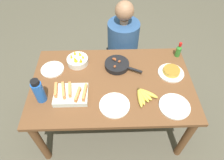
# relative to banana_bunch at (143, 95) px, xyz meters

# --- Properties ---
(ground_plane) EXTENTS (14.00, 14.00, 0.00)m
(ground_plane) POSITION_rel_banana_bunch_xyz_m (-0.26, 0.17, -0.73)
(ground_plane) COLOR #565142
(dining_table) EXTENTS (1.48, 0.91, 0.71)m
(dining_table) POSITION_rel_banana_bunch_xyz_m (-0.26, 0.17, -0.12)
(dining_table) COLOR brown
(dining_table) RESTS_ON ground_plane
(banana_bunch) EXTENTS (0.18, 0.21, 0.04)m
(banana_bunch) POSITION_rel_banana_bunch_xyz_m (0.00, 0.00, 0.00)
(banana_bunch) COLOR gold
(banana_bunch) RESTS_ON dining_table
(melon_tray) EXTENTS (0.29, 0.22, 0.10)m
(melon_tray) POSITION_rel_banana_bunch_xyz_m (-0.62, 0.02, 0.01)
(melon_tray) COLOR silver
(melon_tray) RESTS_ON dining_table
(skillet) EXTENTS (0.35, 0.24, 0.08)m
(skillet) POSITION_rel_banana_bunch_xyz_m (-0.21, 0.37, 0.01)
(skillet) COLOR black
(skillet) RESTS_ON dining_table
(frittata_plate_center) EXTENTS (0.24, 0.24, 0.06)m
(frittata_plate_center) POSITION_rel_banana_bunch_xyz_m (0.30, 0.26, 0.00)
(frittata_plate_center) COLOR silver
(frittata_plate_center) RESTS_ON dining_table
(empty_plate_near_front) EXTENTS (0.26, 0.26, 0.02)m
(empty_plate_near_front) POSITION_rel_banana_bunch_xyz_m (0.24, -0.11, -0.01)
(empty_plate_near_front) COLOR silver
(empty_plate_near_front) RESTS_ON dining_table
(empty_plate_far_left) EXTENTS (0.26, 0.26, 0.02)m
(empty_plate_far_left) POSITION_rel_banana_bunch_xyz_m (-0.25, -0.09, -0.01)
(empty_plate_far_left) COLOR silver
(empty_plate_far_left) RESTS_ON dining_table
(empty_plate_far_right) EXTENTS (0.22, 0.22, 0.02)m
(empty_plate_far_right) POSITION_rel_banana_bunch_xyz_m (-0.83, 0.35, -0.01)
(empty_plate_far_right) COLOR silver
(empty_plate_far_right) RESTS_ON dining_table
(fruit_bowl_mango) EXTENTS (0.21, 0.21, 0.12)m
(fruit_bowl_mango) POSITION_rel_banana_bunch_xyz_m (-0.60, 0.43, 0.02)
(fruit_bowl_mango) COLOR silver
(fruit_bowl_mango) RESTS_ON dining_table
(water_bottle) EXTENTS (0.09, 0.09, 0.24)m
(water_bottle) POSITION_rel_banana_bunch_xyz_m (-0.87, 0.00, 0.09)
(water_bottle) COLOR blue
(water_bottle) RESTS_ON dining_table
(hot_sauce_bottle) EXTENTS (0.05, 0.05, 0.16)m
(hot_sauce_bottle) POSITION_rel_banana_bunch_xyz_m (0.42, 0.51, 0.05)
(hot_sauce_bottle) COLOR #337F2D
(hot_sauce_bottle) RESTS_ON dining_table
(person_figure) EXTENTS (0.40, 0.40, 1.12)m
(person_figure) POSITION_rel_banana_bunch_xyz_m (-0.11, 0.87, -0.28)
(person_figure) COLOR black
(person_figure) RESTS_ON ground_plane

